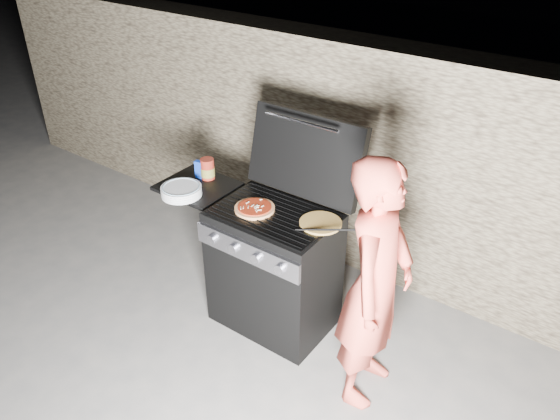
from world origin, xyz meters
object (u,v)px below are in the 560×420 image
Objects in this scene: sauce_jar at (208,169)px; pizza_topped at (255,208)px; person at (376,286)px; gas_grill at (246,256)px.

pizza_topped is at bearing -16.23° from sauce_jar.
sauce_jar is 1.53m from person.
sauce_jar is 0.10× the size of person.
sauce_jar is at bearing 164.39° from gas_grill.
person is (1.07, -0.15, 0.34)m from gas_grill.
pizza_topped is (0.13, -0.04, 0.47)m from gas_grill.
pizza_topped is at bearing 76.32° from person.
pizza_topped is 1.73× the size of sauce_jar.
gas_grill is 0.49m from pizza_topped.
person reaches higher than gas_grill.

